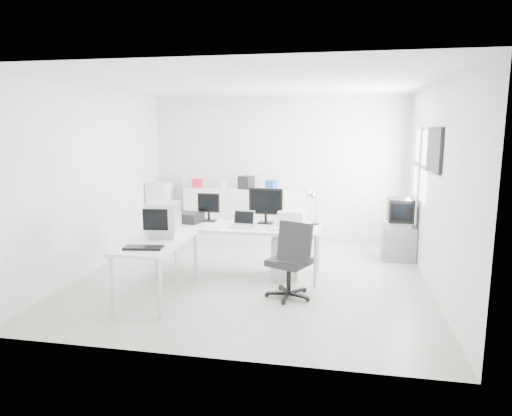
% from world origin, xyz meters
% --- Properties ---
extents(floor, '(5.00, 5.00, 0.01)m').
position_xyz_m(floor, '(0.00, 0.00, 0.00)').
color(floor, beige).
rests_on(floor, ground).
extents(ceiling, '(5.00, 5.00, 0.01)m').
position_xyz_m(ceiling, '(0.00, 0.00, 2.80)').
color(ceiling, white).
rests_on(ceiling, back_wall).
extents(back_wall, '(5.00, 0.02, 2.80)m').
position_xyz_m(back_wall, '(0.00, 2.50, 1.40)').
color(back_wall, silver).
rests_on(back_wall, floor).
extents(left_wall, '(0.02, 5.00, 2.80)m').
position_xyz_m(left_wall, '(-2.50, 0.00, 1.40)').
color(left_wall, silver).
rests_on(left_wall, floor).
extents(right_wall, '(0.02, 5.00, 2.80)m').
position_xyz_m(right_wall, '(2.50, 0.00, 1.40)').
color(right_wall, silver).
rests_on(right_wall, floor).
extents(window, '(0.02, 1.20, 1.10)m').
position_xyz_m(window, '(2.48, 1.20, 1.60)').
color(window, white).
rests_on(window, right_wall).
extents(wall_picture, '(0.04, 0.90, 0.60)m').
position_xyz_m(wall_picture, '(2.47, 0.10, 1.90)').
color(wall_picture, black).
rests_on(wall_picture, right_wall).
extents(main_desk, '(2.40, 0.80, 0.75)m').
position_xyz_m(main_desk, '(-0.22, 0.05, 0.38)').
color(main_desk, silver).
rests_on(main_desk, floor).
extents(side_desk, '(0.70, 1.40, 0.75)m').
position_xyz_m(side_desk, '(-1.07, -1.05, 0.38)').
color(side_desk, silver).
rests_on(side_desk, floor).
extents(drawer_pedestal, '(0.40, 0.50, 0.60)m').
position_xyz_m(drawer_pedestal, '(0.48, 0.10, 0.30)').
color(drawer_pedestal, silver).
rests_on(drawer_pedestal, floor).
extents(inkjet_printer, '(0.48, 0.41, 0.15)m').
position_xyz_m(inkjet_printer, '(-1.07, 0.15, 0.83)').
color(inkjet_printer, black).
rests_on(inkjet_printer, main_desk).
extents(lcd_monitor_small, '(0.35, 0.20, 0.44)m').
position_xyz_m(lcd_monitor_small, '(-0.77, 0.30, 0.97)').
color(lcd_monitor_small, black).
rests_on(lcd_monitor_small, main_desk).
extents(lcd_monitor_large, '(0.54, 0.26, 0.55)m').
position_xyz_m(lcd_monitor_large, '(0.13, 0.30, 1.02)').
color(lcd_monitor_large, black).
rests_on(lcd_monitor_large, main_desk).
extents(laptop, '(0.34, 0.35, 0.21)m').
position_xyz_m(laptop, '(-0.17, -0.05, 0.85)').
color(laptop, '#B7B7BA').
rests_on(laptop, main_desk).
extents(white_keyboard, '(0.43, 0.16, 0.02)m').
position_xyz_m(white_keyboard, '(0.43, -0.10, 0.76)').
color(white_keyboard, silver).
rests_on(white_keyboard, main_desk).
extents(white_mouse, '(0.06, 0.06, 0.06)m').
position_xyz_m(white_mouse, '(0.73, -0.05, 0.78)').
color(white_mouse, silver).
rests_on(white_mouse, main_desk).
extents(laser_printer, '(0.39, 0.34, 0.21)m').
position_xyz_m(laser_printer, '(0.53, 0.27, 0.86)').
color(laser_printer, silver).
rests_on(laser_printer, main_desk).
extents(desk_lamp, '(0.16, 0.16, 0.45)m').
position_xyz_m(desk_lamp, '(0.88, 0.35, 0.97)').
color(desk_lamp, silver).
rests_on(desk_lamp, main_desk).
extents(crt_monitor, '(0.48, 0.48, 0.50)m').
position_xyz_m(crt_monitor, '(-1.07, -0.80, 1.00)').
color(crt_monitor, '#B7B7BA').
rests_on(crt_monitor, side_desk).
extents(black_keyboard, '(0.48, 0.24, 0.03)m').
position_xyz_m(black_keyboard, '(-1.07, -1.45, 0.77)').
color(black_keyboard, black).
rests_on(black_keyboard, side_desk).
extents(office_chair, '(0.81, 0.81, 1.06)m').
position_xyz_m(office_chair, '(0.62, -0.76, 0.53)').
color(office_chair, '#272B2D').
rests_on(office_chair, floor).
extents(tv_cabinet, '(0.53, 0.43, 0.58)m').
position_xyz_m(tv_cabinet, '(2.22, 1.28, 0.29)').
color(tv_cabinet, slate).
rests_on(tv_cabinet, floor).
extents(crt_tv, '(0.50, 0.48, 0.45)m').
position_xyz_m(crt_tv, '(2.22, 1.28, 0.80)').
color(crt_tv, black).
rests_on(crt_tv, tv_cabinet).
extents(sideboard, '(2.02, 0.50, 1.01)m').
position_xyz_m(sideboard, '(-0.79, 2.24, 0.50)').
color(sideboard, silver).
rests_on(sideboard, floor).
extents(clutter_box_a, '(0.19, 0.18, 0.17)m').
position_xyz_m(clutter_box_a, '(-1.59, 2.24, 1.10)').
color(clutter_box_a, red).
rests_on(clutter_box_a, sideboard).
extents(clutter_box_b, '(0.19, 0.18, 0.15)m').
position_xyz_m(clutter_box_b, '(-1.09, 2.24, 1.09)').
color(clutter_box_b, silver).
rests_on(clutter_box_b, sideboard).
extents(clutter_box_c, '(0.32, 0.31, 0.25)m').
position_xyz_m(clutter_box_c, '(-0.59, 2.24, 1.13)').
color(clutter_box_c, black).
rests_on(clutter_box_c, sideboard).
extents(clutter_box_d, '(0.23, 0.21, 0.18)m').
position_xyz_m(clutter_box_d, '(-0.09, 2.24, 1.10)').
color(clutter_box_d, blue).
rests_on(clutter_box_d, sideboard).
extents(clutter_bottle, '(0.07, 0.07, 0.22)m').
position_xyz_m(clutter_bottle, '(-1.89, 2.28, 1.12)').
color(clutter_bottle, silver).
rests_on(clutter_bottle, sideboard).
extents(filing_cabinet, '(0.39, 0.47, 1.12)m').
position_xyz_m(filing_cabinet, '(-2.28, 1.97, 0.56)').
color(filing_cabinet, silver).
rests_on(filing_cabinet, floor).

